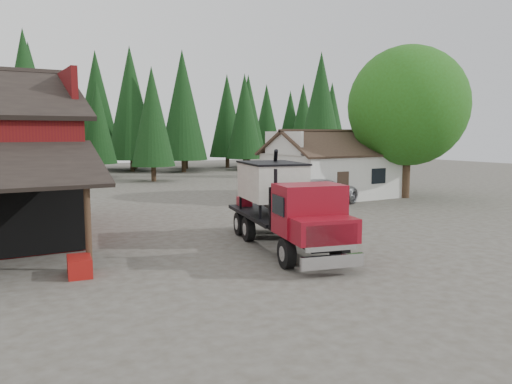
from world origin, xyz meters
TOP-DOWN VIEW (x-y plane):
  - ground at (0.00, 0.00)m, footprint 120.00×120.00m
  - farmhouse at (13.00, 13.00)m, footprint 8.60×6.42m
  - deciduous_tree at (17.01, 9.97)m, footprint 8.00×8.00m
  - conifer_backdrop at (0.00, 42.00)m, footprint 76.00×16.00m
  - near_pine_b at (6.00, 30.00)m, footprint 3.96×3.96m
  - near_pine_c at (22.00, 26.00)m, footprint 4.84×4.84m
  - near_pine_d at (-4.00, 34.00)m, footprint 5.28×5.28m
  - feed_truck at (1.54, 1.56)m, footprint 3.96×8.55m
  - silver_car at (9.82, 10.00)m, footprint 6.46×4.61m
  - equip_box at (-6.00, 1.60)m, footprint 0.84×1.18m

SIDE VIEW (x-z plane):
  - ground at x=0.00m, z-range 0.00..0.00m
  - conifer_backdrop at x=0.00m, z-range -8.00..8.00m
  - equip_box at x=-6.00m, z-range 0.00..0.60m
  - silver_car at x=9.82m, z-range 0.00..1.63m
  - farmhouse at x=13.00m, z-range -0.66..3.99m
  - feed_truck at x=1.54m, z-range -0.12..3.61m
  - near_pine_b at x=6.00m, z-range 0.69..11.09m
  - deciduous_tree at x=17.01m, z-range 0.81..11.01m
  - near_pine_c at x=22.00m, z-range 0.69..13.09m
  - near_pine_d at x=-4.00m, z-range 0.69..14.09m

